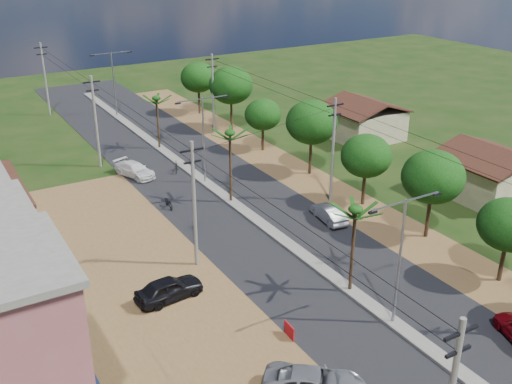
# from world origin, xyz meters

# --- Properties ---
(ground) EXTENTS (160.00, 160.00, 0.00)m
(ground) POSITION_xyz_m (0.00, 0.00, 0.00)
(ground) COLOR black
(ground) RESTS_ON ground
(road) EXTENTS (12.00, 110.00, 0.04)m
(road) POSITION_xyz_m (0.00, 15.00, 0.02)
(road) COLOR black
(road) RESTS_ON ground
(median) EXTENTS (1.00, 90.00, 0.18)m
(median) POSITION_xyz_m (0.00, 18.00, 0.09)
(median) COLOR #605E56
(median) RESTS_ON ground
(dirt_lot_west) EXTENTS (18.00, 46.00, 0.04)m
(dirt_lot_west) POSITION_xyz_m (-15.00, 8.00, 0.02)
(dirt_lot_west) COLOR brown
(dirt_lot_west) RESTS_ON ground
(dirt_shoulder_east) EXTENTS (5.00, 90.00, 0.03)m
(dirt_shoulder_east) POSITION_xyz_m (8.50, 15.00, 0.01)
(dirt_shoulder_east) COLOR brown
(dirt_shoulder_east) RESTS_ON ground
(house_east_near) EXTENTS (7.60, 7.50, 4.60)m
(house_east_near) POSITION_xyz_m (20.00, 10.00, 2.39)
(house_east_near) COLOR #988C67
(house_east_near) RESTS_ON ground
(house_east_far) EXTENTS (7.60, 7.50, 4.60)m
(house_east_far) POSITION_xyz_m (21.00, 28.00, 2.39)
(house_east_far) COLOR #988C67
(house_east_far) RESTS_ON ground
(tree_east_b) EXTENTS (4.00, 4.00, 5.83)m
(tree_east_b) POSITION_xyz_m (9.30, 0.00, 4.11)
(tree_east_b) COLOR black
(tree_east_b) RESTS_ON ground
(tree_east_c) EXTENTS (4.60, 4.60, 6.83)m
(tree_east_c) POSITION_xyz_m (9.70, 7.00, 4.86)
(tree_east_c) COLOR black
(tree_east_c) RESTS_ON ground
(tree_east_d) EXTENTS (4.20, 4.20, 6.13)m
(tree_east_d) POSITION_xyz_m (9.40, 14.00, 4.34)
(tree_east_d) COLOR black
(tree_east_d) RESTS_ON ground
(tree_east_e) EXTENTS (4.80, 4.80, 7.14)m
(tree_east_e) POSITION_xyz_m (9.60, 22.00, 5.09)
(tree_east_e) COLOR black
(tree_east_e) RESTS_ON ground
(tree_east_f) EXTENTS (3.80, 3.80, 5.52)m
(tree_east_f) POSITION_xyz_m (9.20, 30.00, 3.89)
(tree_east_f) COLOR black
(tree_east_f) RESTS_ON ground
(tree_east_g) EXTENTS (5.00, 5.00, 7.38)m
(tree_east_g) POSITION_xyz_m (9.80, 38.00, 5.24)
(tree_east_g) COLOR black
(tree_east_g) RESTS_ON ground
(tree_east_h) EXTENTS (4.40, 4.40, 6.52)m
(tree_east_h) POSITION_xyz_m (9.50, 46.00, 4.64)
(tree_east_h) COLOR black
(tree_east_h) RESTS_ON ground
(palm_median_near) EXTENTS (2.00, 2.00, 6.15)m
(palm_median_near) POSITION_xyz_m (0.00, 4.00, 5.54)
(palm_median_near) COLOR black
(palm_median_near) RESTS_ON ground
(palm_median_mid) EXTENTS (2.00, 2.00, 6.55)m
(palm_median_mid) POSITION_xyz_m (0.00, 20.00, 5.90)
(palm_median_mid) COLOR black
(palm_median_mid) RESTS_ON ground
(palm_median_far) EXTENTS (2.00, 2.00, 5.85)m
(palm_median_far) POSITION_xyz_m (0.00, 36.00, 5.26)
(palm_median_far) COLOR black
(palm_median_far) RESTS_ON ground
(streetlight_near) EXTENTS (5.10, 0.18, 8.00)m
(streetlight_near) POSITION_xyz_m (0.00, 0.00, 4.79)
(streetlight_near) COLOR gray
(streetlight_near) RESTS_ON ground
(streetlight_mid) EXTENTS (5.10, 0.18, 8.00)m
(streetlight_mid) POSITION_xyz_m (0.00, 25.00, 4.79)
(streetlight_mid) COLOR gray
(streetlight_mid) RESTS_ON ground
(streetlight_far) EXTENTS (5.10, 0.18, 8.00)m
(streetlight_far) POSITION_xyz_m (0.00, 50.00, 4.79)
(streetlight_far) COLOR gray
(streetlight_far) RESTS_ON ground
(utility_pole_w_b) EXTENTS (1.60, 0.24, 9.00)m
(utility_pole_w_b) POSITION_xyz_m (-7.00, 12.00, 4.76)
(utility_pole_w_b) COLOR #605E56
(utility_pole_w_b) RESTS_ON ground
(utility_pole_w_c) EXTENTS (1.60, 0.24, 9.00)m
(utility_pole_w_c) POSITION_xyz_m (-7.00, 34.00, 4.76)
(utility_pole_w_c) COLOR #605E56
(utility_pole_w_c) RESTS_ON ground
(utility_pole_w_d) EXTENTS (1.60, 0.24, 9.00)m
(utility_pole_w_d) POSITION_xyz_m (-7.00, 55.00, 4.76)
(utility_pole_w_d) COLOR #605E56
(utility_pole_w_d) RESTS_ON ground
(utility_pole_e_b) EXTENTS (1.60, 0.24, 9.00)m
(utility_pole_e_b) POSITION_xyz_m (7.50, 16.00, 4.76)
(utility_pole_e_b) COLOR #605E56
(utility_pole_e_b) RESTS_ON ground
(utility_pole_e_c) EXTENTS (1.60, 0.24, 9.00)m
(utility_pole_e_c) POSITION_xyz_m (7.50, 38.00, 4.76)
(utility_pole_e_c) COLOR #605E56
(utility_pole_e_c) RESTS_ON ground
(car_silver_mid) EXTENTS (1.88, 4.08, 1.30)m
(car_silver_mid) POSITION_xyz_m (4.97, 12.85, 0.65)
(car_silver_mid) COLOR gray
(car_silver_mid) RESTS_ON ground
(car_white_far) EXTENTS (3.24, 4.89, 1.31)m
(car_white_far) POSITION_xyz_m (-5.00, 29.74, 0.66)
(car_white_far) COLOR silver
(car_white_far) RESTS_ON ground
(car_parked_dark) EXTENTS (4.51, 2.20, 1.48)m
(car_parked_dark) POSITION_xyz_m (-10.30, 9.04, 0.74)
(car_parked_dark) COLOR black
(car_parked_dark) RESTS_ON ground
(moto_rider_west_a) EXTENTS (0.76, 1.86, 0.96)m
(moto_rider_west_a) POSITION_xyz_m (-5.00, 21.66, 0.48)
(moto_rider_west_a) COLOR black
(moto_rider_west_a) RESTS_ON ground
(moto_rider_west_b) EXTENTS (1.17, 1.79, 1.05)m
(moto_rider_west_b) POSITION_xyz_m (-1.20, 28.80, 0.52)
(moto_rider_west_b) COLOR black
(moto_rider_west_b) RESTS_ON ground
(roadside_sign) EXTENTS (0.14, 1.06, 0.88)m
(roadside_sign) POSITION_xyz_m (-5.98, 2.00, 0.44)
(roadside_sign) COLOR #A00E16
(roadside_sign) RESTS_ON ground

